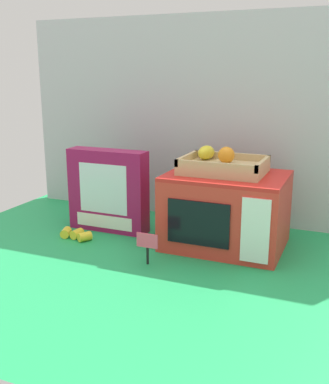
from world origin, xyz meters
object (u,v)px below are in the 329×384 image
(cookie_set_box, at_px, (108,190))
(loose_toy_banana, at_px, (76,234))
(toy_microwave, at_px, (226,210))
(price_sign, at_px, (147,244))
(food_groups_crate, at_px, (222,165))

(cookie_set_box, height_order, loose_toy_banana, cookie_set_box)
(toy_microwave, height_order, price_sign, toy_microwave)
(toy_microwave, height_order, loose_toy_banana, toy_microwave)
(food_groups_crate, relative_size, price_sign, 2.71)
(cookie_set_box, xyz_separation_m, loose_toy_banana, (-0.06, -0.13, -0.14))
(cookie_set_box, distance_m, loose_toy_banana, 0.20)
(food_groups_crate, bearing_deg, cookie_set_box, -176.08)
(loose_toy_banana, bearing_deg, cookie_set_box, 65.40)
(food_groups_crate, height_order, cookie_set_box, food_groups_crate)
(food_groups_crate, height_order, loose_toy_banana, food_groups_crate)
(food_groups_crate, distance_m, price_sign, 0.37)
(toy_microwave, height_order, food_groups_crate, food_groups_crate)
(toy_microwave, distance_m, loose_toy_banana, 0.54)
(toy_microwave, height_order, cookie_set_box, cookie_set_box)
(price_sign, distance_m, loose_toy_banana, 0.35)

